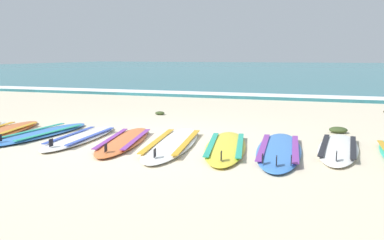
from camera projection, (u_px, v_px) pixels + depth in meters
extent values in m
plane|color=beige|center=(145.00, 144.00, 6.30)|extent=(80.00, 80.00, 0.00)
cube|color=teal|center=(296.00, 68.00, 40.90)|extent=(80.00, 60.00, 0.10)
cube|color=white|center=(238.00, 96.00, 13.16)|extent=(80.00, 0.99, 0.11)
cube|color=gold|center=(9.00, 131.00, 6.95)|extent=(0.41, 1.75, 0.01)
ellipsoid|color=#3875CC|center=(42.00, 134.00, 6.92)|extent=(0.75, 2.29, 0.07)
cube|color=teal|center=(32.00, 130.00, 6.99)|extent=(0.21, 1.58, 0.01)
cube|color=teal|center=(51.00, 132.00, 6.84)|extent=(0.21, 1.58, 0.01)
ellipsoid|color=white|center=(81.00, 138.00, 6.59)|extent=(0.64, 2.15, 0.07)
cube|color=#334CB2|center=(71.00, 134.00, 6.63)|extent=(0.15, 1.49, 0.01)
cube|color=#334CB2|center=(92.00, 136.00, 6.53)|extent=(0.15, 1.49, 0.01)
cube|color=black|center=(51.00, 143.00, 5.78)|extent=(0.02, 0.09, 0.11)
ellipsoid|color=orange|center=(124.00, 141.00, 6.35)|extent=(0.98, 2.31, 0.07)
cube|color=purple|center=(112.00, 138.00, 6.36)|extent=(0.38, 1.56, 0.01)
cube|color=purple|center=(137.00, 138.00, 6.32)|extent=(0.38, 1.56, 0.01)
cube|color=black|center=(106.00, 148.00, 5.47)|extent=(0.03, 0.09, 0.11)
ellipsoid|color=white|center=(172.00, 143.00, 6.16)|extent=(0.97, 2.62, 0.07)
cube|color=gold|center=(158.00, 140.00, 6.20)|extent=(0.32, 1.79, 0.01)
cube|color=gold|center=(187.00, 141.00, 6.12)|extent=(0.32, 1.79, 0.01)
cube|color=black|center=(155.00, 153.00, 5.18)|extent=(0.02, 0.09, 0.11)
ellipsoid|color=yellow|center=(226.00, 147.00, 5.93)|extent=(0.95, 2.37, 0.07)
cube|color=teal|center=(212.00, 144.00, 5.95)|extent=(0.35, 1.61, 0.01)
cube|color=teal|center=(240.00, 144.00, 5.89)|extent=(0.35, 1.61, 0.01)
cube|color=black|center=(221.00, 156.00, 5.03)|extent=(0.03, 0.09, 0.11)
ellipsoid|color=#3875CC|center=(279.00, 150.00, 5.73)|extent=(0.78, 2.50, 0.07)
cube|color=purple|center=(263.00, 146.00, 5.78)|extent=(0.20, 1.73, 0.01)
cube|color=purple|center=(295.00, 148.00, 5.68)|extent=(0.20, 1.73, 0.01)
cube|color=black|center=(277.00, 161.00, 4.80)|extent=(0.02, 0.09, 0.11)
cube|color=black|center=(262.00, 159.00, 4.90)|extent=(0.02, 0.09, 0.11)
cube|color=black|center=(291.00, 160.00, 4.82)|extent=(0.02, 0.09, 0.11)
ellipsoid|color=white|center=(338.00, 148.00, 5.83)|extent=(0.69, 2.23, 0.07)
cube|color=black|center=(324.00, 144.00, 5.90)|extent=(0.17, 1.54, 0.01)
cube|color=black|center=(353.00, 147.00, 5.76)|extent=(0.17, 1.54, 0.01)
cube|color=black|center=(337.00, 156.00, 5.03)|extent=(0.02, 0.09, 0.11)
ellipsoid|color=#384723|center=(338.00, 130.00, 7.15)|extent=(0.31, 0.25, 0.11)
ellipsoid|color=#384723|center=(160.00, 113.00, 9.33)|extent=(0.23, 0.18, 0.08)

